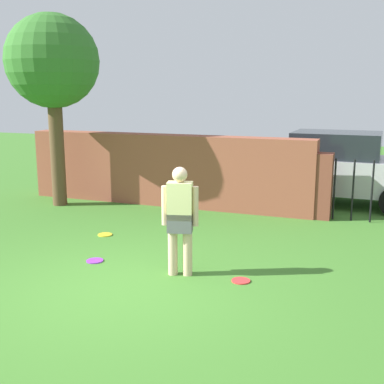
% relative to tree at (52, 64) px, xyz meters
% --- Properties ---
extents(ground_plane, '(40.00, 40.00, 0.00)m').
position_rel_tree_xyz_m(ground_plane, '(3.87, -4.00, -3.28)').
color(ground_plane, '#3D7528').
extents(brick_wall, '(7.01, 0.50, 1.68)m').
position_rel_tree_xyz_m(brick_wall, '(2.37, 0.91, -2.44)').
color(brick_wall, brown).
rests_on(brick_wall, ground).
extents(tree, '(2.12, 2.12, 4.40)m').
position_rel_tree_xyz_m(tree, '(0.00, 0.00, 0.00)').
color(tree, brown).
rests_on(tree, ground).
extents(person, '(0.53, 0.30, 1.62)m').
position_rel_tree_xyz_m(person, '(4.41, -3.22, -2.38)').
color(person, beige).
rests_on(person, ground).
extents(fence_gate, '(2.85, 0.44, 1.40)m').
position_rel_tree_xyz_m(fence_gate, '(7.18, 0.91, -2.58)').
color(fence_gate, brown).
rests_on(fence_gate, ground).
extents(car, '(4.24, 2.01, 1.72)m').
position_rel_tree_xyz_m(car, '(6.12, 2.53, -2.42)').
color(car, '#B7B7BC').
rests_on(car, ground).
extents(frisbee_yellow, '(0.27, 0.27, 0.02)m').
position_rel_tree_xyz_m(frisbee_yellow, '(2.32, -1.84, -3.27)').
color(frisbee_yellow, yellow).
rests_on(frisbee_yellow, ground).
extents(frisbee_red, '(0.27, 0.27, 0.02)m').
position_rel_tree_xyz_m(frisbee_red, '(5.33, -3.16, -3.27)').
color(frisbee_red, red).
rests_on(frisbee_red, ground).
extents(frisbee_purple, '(0.27, 0.27, 0.02)m').
position_rel_tree_xyz_m(frisbee_purple, '(2.91, -3.17, -3.27)').
color(frisbee_purple, purple).
rests_on(frisbee_purple, ground).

